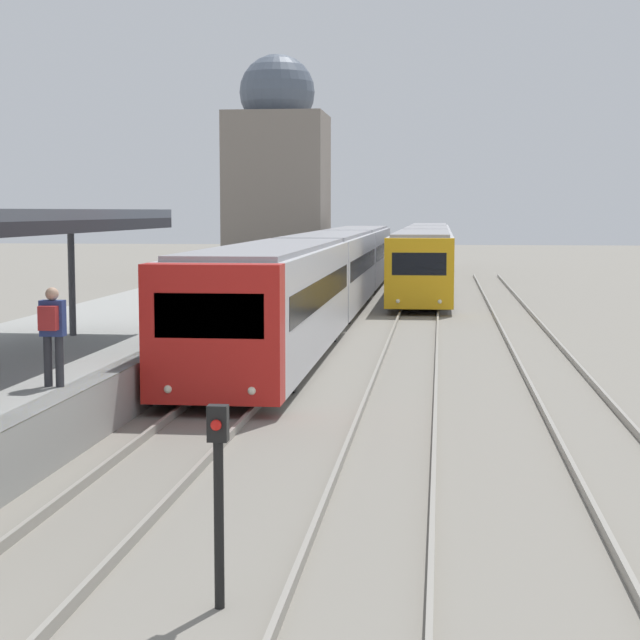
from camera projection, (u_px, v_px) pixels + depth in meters
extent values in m
cube|color=black|center=(52.00, 228.00, 18.30)|extent=(0.08, 16.14, 0.24)
cylinder|color=#47474C|center=(72.00, 277.00, 25.02)|extent=(0.16, 0.16, 2.76)
cylinder|color=#2D2D33|center=(48.00, 361.00, 17.82)|extent=(0.14, 0.14, 0.85)
cylinder|color=#2D2D33|center=(60.00, 361.00, 17.80)|extent=(0.14, 0.14, 0.85)
cube|color=navy|center=(53.00, 318.00, 17.74)|extent=(0.40, 0.22, 0.60)
sphere|color=tan|center=(52.00, 294.00, 17.70)|extent=(0.22, 0.22, 0.22)
cube|color=#B22828|center=(48.00, 318.00, 17.54)|extent=(0.30, 0.18, 0.40)
cube|color=red|center=(213.00, 334.00, 20.39)|extent=(2.69, 0.70, 2.67)
cube|color=black|center=(209.00, 316.00, 20.03)|extent=(2.10, 0.04, 0.85)
sphere|color=#EFEACC|center=(168.00, 389.00, 20.25)|extent=(0.16, 0.16, 0.16)
sphere|color=#EFEACC|center=(252.00, 391.00, 20.07)|extent=(0.16, 0.16, 0.16)
cube|color=silver|center=(273.00, 301.00, 27.69)|extent=(2.69, 14.07, 2.67)
cube|color=gray|center=(273.00, 247.00, 27.55)|extent=(2.37, 13.79, 0.12)
cube|color=black|center=(273.00, 290.00, 27.66)|extent=(2.71, 12.95, 0.69)
cylinder|color=black|center=(189.00, 375.00, 23.43)|extent=(0.12, 0.70, 0.70)
cylinder|color=black|center=(293.00, 377.00, 23.17)|extent=(0.12, 0.70, 0.70)
cylinder|color=black|center=(259.00, 329.00, 32.47)|extent=(0.12, 0.70, 0.70)
cylinder|color=black|center=(334.00, 330.00, 32.22)|extent=(0.12, 0.70, 0.70)
cube|color=silver|center=(330.00, 270.00, 41.95)|extent=(2.69, 14.07, 2.67)
cube|color=gray|center=(330.00, 235.00, 41.81)|extent=(2.37, 13.79, 0.12)
cube|color=black|center=(330.00, 263.00, 41.92)|extent=(2.71, 12.95, 0.69)
cylinder|color=black|center=(285.00, 313.00, 37.69)|extent=(0.12, 0.70, 0.70)
cylinder|color=black|center=(349.00, 314.00, 37.43)|extent=(0.12, 0.70, 0.70)
cylinder|color=black|center=(315.00, 293.00, 46.73)|extent=(0.12, 0.70, 0.70)
cylinder|color=black|center=(367.00, 294.00, 46.48)|extent=(0.12, 0.70, 0.70)
cube|color=silver|center=(358.00, 255.00, 56.21)|extent=(2.69, 14.07, 2.67)
cube|color=gray|center=(358.00, 229.00, 56.07)|extent=(2.37, 13.79, 0.12)
cube|color=black|center=(358.00, 250.00, 56.18)|extent=(2.71, 12.95, 0.69)
cylinder|color=black|center=(327.00, 285.00, 51.95)|extent=(0.12, 0.70, 0.70)
cylinder|color=black|center=(374.00, 285.00, 51.69)|extent=(0.12, 0.70, 0.70)
cylinder|color=black|center=(344.00, 274.00, 60.99)|extent=(0.12, 0.70, 0.70)
cylinder|color=black|center=(384.00, 274.00, 60.73)|extent=(0.12, 0.70, 0.70)
cube|color=gold|center=(419.00, 273.00, 40.11)|extent=(2.60, 0.70, 2.65)
cube|color=black|center=(419.00, 264.00, 39.74)|extent=(2.03, 0.04, 0.85)
sphere|color=#EFEACC|center=(398.00, 301.00, 39.96)|extent=(0.16, 0.16, 0.16)
sphere|color=#EFEACC|center=(440.00, 302.00, 39.79)|extent=(0.16, 0.16, 0.16)
cube|color=silver|center=(422.00, 264.00, 46.80)|extent=(2.60, 12.84, 2.65)
cube|color=gray|center=(423.00, 233.00, 46.66)|extent=(2.29, 12.58, 0.12)
cube|color=black|center=(422.00, 258.00, 46.77)|extent=(2.62, 11.81, 0.69)
cylinder|color=black|center=(393.00, 300.00, 42.92)|extent=(0.12, 0.70, 0.70)
cylinder|color=black|center=(448.00, 301.00, 42.68)|extent=(0.12, 0.70, 0.70)
cylinder|color=black|center=(400.00, 286.00, 51.17)|extent=(0.12, 0.70, 0.70)
cylinder|color=black|center=(447.00, 286.00, 50.93)|extent=(0.12, 0.70, 0.70)
cube|color=silver|center=(426.00, 253.00, 59.83)|extent=(2.60, 12.84, 2.65)
cube|color=gray|center=(427.00, 228.00, 59.69)|extent=(2.29, 12.58, 0.12)
cube|color=black|center=(426.00, 248.00, 59.80)|extent=(2.62, 11.81, 0.69)
cylinder|color=black|center=(404.00, 280.00, 55.96)|extent=(0.12, 0.70, 0.70)
cylinder|color=black|center=(446.00, 280.00, 55.71)|extent=(0.12, 0.70, 0.70)
cylinder|color=black|center=(409.00, 271.00, 64.21)|extent=(0.12, 0.70, 0.70)
cylinder|color=black|center=(446.00, 271.00, 63.96)|extent=(0.12, 0.70, 0.70)
cube|color=silver|center=(429.00, 245.00, 72.87)|extent=(2.60, 12.84, 2.65)
cube|color=gray|center=(429.00, 225.00, 72.73)|extent=(2.29, 12.58, 0.12)
cube|color=black|center=(429.00, 241.00, 72.84)|extent=(2.62, 11.81, 0.69)
cylinder|color=black|center=(411.00, 267.00, 68.99)|extent=(0.12, 0.70, 0.70)
cylinder|color=black|center=(445.00, 267.00, 68.75)|extent=(0.12, 0.70, 0.70)
cylinder|color=black|center=(414.00, 261.00, 77.24)|extent=(0.12, 0.70, 0.70)
cylinder|color=black|center=(445.00, 261.00, 76.99)|extent=(0.12, 0.70, 0.70)
cylinder|color=black|center=(219.00, 525.00, 10.55)|extent=(0.10, 0.10, 1.69)
cube|color=black|center=(218.00, 423.00, 10.45)|extent=(0.20, 0.14, 0.36)
sphere|color=red|center=(216.00, 425.00, 10.36)|extent=(0.11, 0.11, 0.11)
cube|color=slate|center=(278.00, 196.00, 62.55)|extent=(5.69, 5.69, 9.56)
sphere|color=#4C5666|center=(277.00, 93.00, 61.94)|extent=(4.38, 4.38, 4.38)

